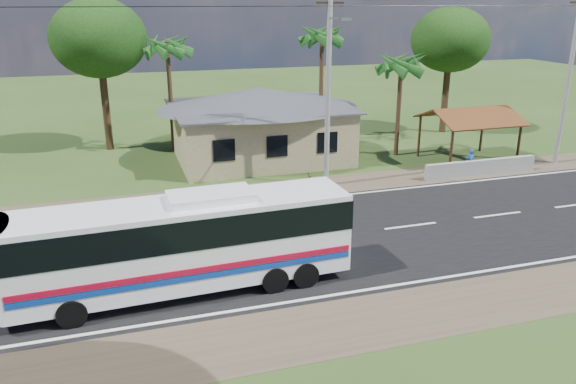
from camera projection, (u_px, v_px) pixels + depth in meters
name	position (u px, v px, depth m)	size (l,w,h in m)	color
ground	(314.00, 238.00, 23.41)	(120.00, 120.00, 0.00)	#284418
road	(314.00, 238.00, 23.40)	(120.00, 16.00, 0.03)	black
house	(259.00, 116.00, 34.57)	(12.40, 10.00, 5.00)	tan
waiting_shed	(470.00, 117.00, 33.84)	(5.20, 4.48, 3.35)	#3C2715
concrete_barrier	(481.00, 168.00, 31.68)	(7.00, 0.30, 0.90)	#9E9E99
utility_poles	(322.00, 77.00, 28.14)	(32.80, 2.22, 11.00)	#9E9E99
palm_near	(401.00, 64.00, 34.15)	(2.80, 2.80, 6.70)	#47301E
palm_mid	(322.00, 36.00, 36.76)	(2.80, 2.80, 8.20)	#47301E
palm_far	(167.00, 47.00, 34.57)	(2.80, 2.80, 7.70)	#47301E
tree_behind_house	(99.00, 39.00, 35.11)	(6.00, 6.00, 9.61)	#47301E
tree_behind_shed	(450.00, 40.00, 40.17)	(5.60, 5.60, 9.02)	#47301E
coach_bus	(185.00, 238.00, 18.57)	(11.23, 2.79, 3.46)	white
motorcycle	(300.00, 184.00, 28.66)	(0.66, 1.90, 1.00)	black
person	(470.00, 162.00, 31.54)	(0.56, 0.37, 1.54)	#1B4496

